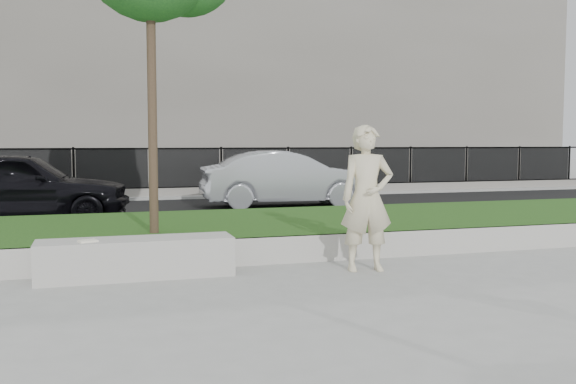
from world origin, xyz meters
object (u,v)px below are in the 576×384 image
object	(u,v)px
stone_bench	(136,258)
car_dark	(19,187)
man	(367,198)
car_silver	(286,179)
book	(88,241)

from	to	relation	value
stone_bench	car_dark	world-z (taller)	car_dark
man	car_dark	distance (m)	8.42
car_silver	book	bearing A→B (deg)	151.35
man	book	distance (m)	3.72
man	car_silver	xyz separation A→B (m)	(1.36, 8.31, -0.22)
book	car_dark	world-z (taller)	car_dark
stone_bench	car_dark	distance (m)	6.57
stone_bench	car_silver	bearing A→B (deg)	60.52
man	car_silver	bearing A→B (deg)	88.96
man	car_silver	distance (m)	8.42
stone_bench	car_silver	xyz separation A→B (m)	(4.43, 7.84, 0.53)
car_dark	book	bearing A→B (deg)	-161.31
car_dark	man	bearing A→B (deg)	-136.67
car_dark	car_silver	size ratio (longest dim) A/B	1.01
car_silver	stone_bench	bearing A→B (deg)	154.17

